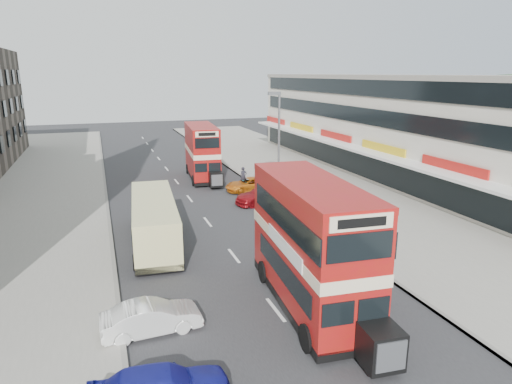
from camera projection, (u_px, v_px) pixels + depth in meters
name	position (u px, v px, depth m)	size (l,w,h in m)	color
ground	(295.00, 336.00, 16.76)	(160.00, 160.00, 0.00)	#28282B
road_surface	(190.00, 199.00, 35.00)	(12.00, 90.00, 0.01)	#28282B
pavement_right	(328.00, 185.00, 38.83)	(12.00, 90.00, 0.15)	gray
pavement_left	(18.00, 213.00, 31.14)	(12.00, 90.00, 0.15)	gray
kerb_left	(107.00, 205.00, 33.03)	(0.20, 90.00, 0.16)	gray
kerb_right	(263.00, 191.00, 36.94)	(0.20, 90.00, 0.16)	gray
commercial_row	(395.00, 126.00, 42.02)	(9.90, 46.20, 9.30)	beige
street_lamp	(278.00, 137.00, 34.04)	(1.00, 0.20, 8.12)	slate
bus_main	(311.00, 245.00, 18.23)	(3.24, 9.58, 5.18)	black
bus_second	(202.00, 152.00, 41.14)	(3.05, 8.77, 4.73)	black
coach	(154.00, 220.00, 25.47)	(3.02, 9.34, 2.43)	black
car_left_front	(151.00, 318.00, 16.83)	(1.29, 3.70, 1.22)	white
car_right_a	(265.00, 194.00, 33.65)	(1.88, 4.64, 1.35)	maroon
car_right_b	(249.00, 184.00, 37.16)	(1.85, 4.02, 1.12)	orange
pedestrian_near	(315.00, 199.00, 31.51)	(0.57, 0.39, 1.55)	gray
cyclist	(244.00, 182.00, 37.48)	(0.83, 1.90, 1.94)	gray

